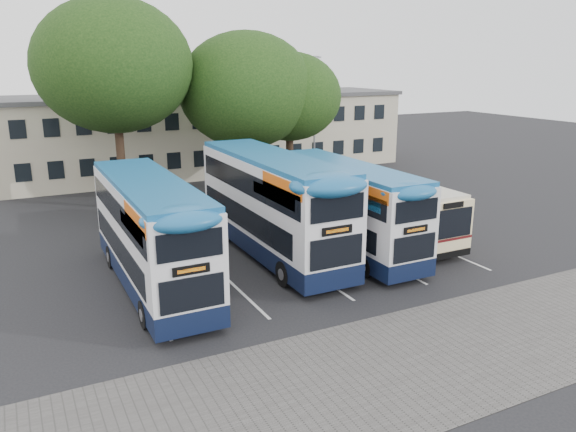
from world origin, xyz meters
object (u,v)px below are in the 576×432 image
at_px(tree_mid, 246,90).
at_px(tree_right, 290,97).
at_px(lamp_post, 315,111).
at_px(bus_dd_mid, 272,201).
at_px(tree_left, 114,66).
at_px(bus_dd_left, 151,229).
at_px(bus_dd_right, 346,204).
at_px(bus_single, 382,202).

height_order(tree_mid, tree_right, tree_mid).
distance_m(lamp_post, bus_dd_mid, 17.79).
bearing_deg(lamp_post, tree_left, -170.21).
bearing_deg(bus_dd_mid, lamp_post, 54.36).
relative_size(tree_mid, bus_dd_left, 1.01).
height_order(tree_left, bus_dd_mid, tree_left).
bearing_deg(tree_mid, bus_dd_mid, -107.53).
height_order(tree_mid, bus_dd_right, tree_mid).
relative_size(tree_left, bus_dd_left, 1.18).
distance_m(lamp_post, bus_dd_right, 17.11).
bearing_deg(lamp_post, tree_right, -140.47).
bearing_deg(bus_single, tree_right, 88.77).
xyz_separation_m(tree_right, bus_single, (-0.24, -10.98, -4.71)).
height_order(bus_dd_right, bus_single, bus_dd_right).
xyz_separation_m(lamp_post, tree_right, (-3.61, -2.98, 1.32)).
distance_m(tree_left, tree_mid, 8.24).
distance_m(tree_right, bus_dd_mid, 13.69).
xyz_separation_m(lamp_post, bus_dd_mid, (-10.26, -14.31, -2.51)).
bearing_deg(tree_right, tree_left, 177.72).
relative_size(tree_left, tree_mid, 1.16).
height_order(tree_left, tree_right, tree_left).
distance_m(tree_mid, bus_dd_mid, 12.83).
xyz_separation_m(lamp_post, bus_single, (-3.85, -13.96, -3.39)).
relative_size(tree_left, bus_dd_mid, 1.10).
height_order(tree_left, bus_dd_right, tree_left).
xyz_separation_m(bus_dd_left, bus_dd_mid, (5.87, 1.40, 0.17)).
distance_m(lamp_post, tree_right, 4.86).
xyz_separation_m(tree_left, bus_dd_mid, (4.45, -11.77, -5.87)).
height_order(lamp_post, tree_mid, tree_mid).
bearing_deg(bus_dd_left, bus_dd_right, 2.10).
height_order(tree_right, bus_dd_left, tree_right).
distance_m(tree_left, bus_dd_right, 16.21).
height_order(tree_left, bus_dd_left, tree_left).
bearing_deg(bus_single, lamp_post, 74.59).
height_order(lamp_post, bus_dd_left, lamp_post).
height_order(lamp_post, bus_dd_mid, lamp_post).
distance_m(tree_mid, tree_right, 3.06).
bearing_deg(bus_dd_mid, bus_dd_right, -17.89).
bearing_deg(bus_dd_right, tree_mid, 88.47).
bearing_deg(bus_dd_mid, tree_left, 110.71).
distance_m(lamp_post, tree_left, 15.30).
height_order(bus_dd_left, bus_single, bus_dd_left).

